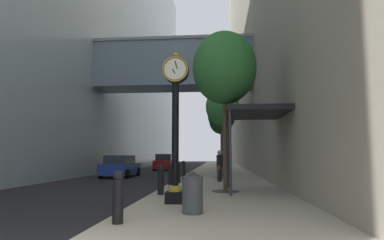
% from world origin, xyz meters
% --- Properties ---
extents(ground_plane, '(110.00, 110.00, 0.00)m').
position_xyz_m(ground_plane, '(0.00, 27.00, 0.00)').
color(ground_plane, black).
rests_on(ground_plane, ground).
extents(sidewalk_right, '(5.32, 80.00, 0.14)m').
position_xyz_m(sidewalk_right, '(2.66, 30.00, 0.07)').
color(sidewalk_right, '#ADA593').
rests_on(sidewalk_right, ground).
extents(building_block_left, '(22.13, 80.00, 36.83)m').
position_xyz_m(building_block_left, '(-11.94, 29.95, 18.35)').
color(building_block_left, '#93A8B7').
rests_on(building_block_left, ground).
extents(street_clock, '(0.84, 0.55, 4.71)m').
position_xyz_m(street_clock, '(1.24, 5.63, 2.73)').
color(street_clock, black).
rests_on(street_clock, sidewalk_right).
extents(bollard_nearest, '(0.25, 0.25, 1.12)m').
position_xyz_m(bollard_nearest, '(0.43, 2.58, 0.72)').
color(bollard_nearest, black).
rests_on(bollard_nearest, sidewalk_right).
extents(bollard_third, '(0.25, 0.25, 1.12)m').
position_xyz_m(bollard_third, '(0.43, 7.72, 0.72)').
color(bollard_third, black).
rests_on(bollard_third, sidewalk_right).
extents(bollard_fourth, '(0.25, 0.25, 1.12)m').
position_xyz_m(bollard_fourth, '(0.43, 10.29, 0.72)').
color(bollard_fourth, black).
rests_on(bollard_fourth, sidewalk_right).
extents(bollard_fifth, '(0.25, 0.25, 1.12)m').
position_xyz_m(bollard_fifth, '(0.43, 12.86, 0.72)').
color(bollard_fifth, black).
rests_on(bollard_fifth, sidewalk_right).
extents(bollard_sixth, '(0.25, 0.25, 1.12)m').
position_xyz_m(bollard_sixth, '(0.43, 15.43, 0.72)').
color(bollard_sixth, black).
rests_on(bollard_sixth, sidewalk_right).
extents(street_tree_near, '(2.66, 2.66, 6.62)m').
position_xyz_m(street_tree_near, '(2.84, 8.95, 5.20)').
color(street_tree_near, '#333335').
rests_on(street_tree_near, sidewalk_right).
extents(street_tree_mid_near, '(2.20, 2.20, 5.91)m').
position_xyz_m(street_tree_mid_near, '(2.84, 16.89, 4.74)').
color(street_tree_mid_near, '#333335').
rests_on(street_tree_mid_near, sidewalk_right).
extents(street_tree_mid_far, '(2.49, 2.49, 6.47)m').
position_xyz_m(street_tree_mid_far, '(2.84, 24.82, 5.14)').
color(street_tree_mid_far, '#333335').
rests_on(street_tree_mid_far, sidewalk_right).
extents(street_tree_far, '(2.73, 2.73, 6.98)m').
position_xyz_m(street_tree_far, '(2.84, 32.76, 5.52)').
color(street_tree_far, '#333335').
rests_on(street_tree_far, sidewalk_right).
extents(trash_bin, '(0.53, 0.53, 1.05)m').
position_xyz_m(trash_bin, '(1.92, 3.91, 0.68)').
color(trash_bin, '#383D42').
rests_on(trash_bin, sidewalk_right).
extents(pedestrian_walking, '(0.42, 0.51, 1.73)m').
position_xyz_m(pedestrian_walking, '(2.61, 14.00, 1.05)').
color(pedestrian_walking, '#23232D').
rests_on(pedestrian_walking, sidewalk_right).
extents(pedestrian_by_clock, '(0.46, 0.46, 1.66)m').
position_xyz_m(pedestrian_by_clock, '(3.05, 12.40, 1.02)').
color(pedestrian_by_clock, '#23232D').
rests_on(pedestrian_by_clock, sidewalk_right).
extents(storefront_awning, '(2.40, 3.60, 3.30)m').
position_xyz_m(storefront_awning, '(4.08, 9.17, 3.28)').
color(storefront_awning, black).
rests_on(storefront_awning, sidewalk_right).
extents(car_blue_near, '(2.05, 4.59, 1.58)m').
position_xyz_m(car_blue_near, '(-4.61, 19.10, 0.77)').
color(car_blue_near, navy).
rests_on(car_blue_near, ground).
extents(car_red_mid, '(2.13, 4.48, 1.72)m').
position_xyz_m(car_red_mid, '(-3.18, 30.47, 0.83)').
color(car_red_mid, '#AD191E').
rests_on(car_red_mid, ground).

